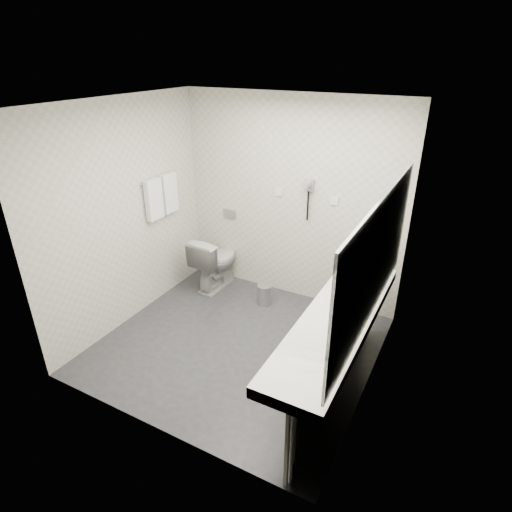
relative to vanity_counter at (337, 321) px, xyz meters
The scene contains 31 objects.
floor 1.39m from the vanity_counter, 169.92° to the left, with size 2.80×2.80×0.00m, color #2B2B30.
ceiling 2.05m from the vanity_counter, 169.92° to the left, with size 2.80×2.80×0.00m, color silver.
wall_back 1.93m from the vanity_counter, 126.87° to the left, with size 2.80×2.80×0.00m, color beige.
wall_front 1.64m from the vanity_counter, 135.64° to the right, with size 2.80×2.80×0.00m, color beige.
wall_left 2.57m from the vanity_counter, behind, with size 2.60×2.60×0.00m, color beige.
wall_right 0.56m from the vanity_counter, 36.03° to the left, with size 2.60×2.60×0.00m, color beige.
vanity_counter is the anchor object (origin of this frame).
vanity_panel 0.43m from the vanity_counter, ahead, with size 0.03×2.15×0.75m, color gray.
vanity_post_near 1.12m from the vanity_counter, 86.97° to the right, with size 0.06×0.06×0.75m, color silver.
vanity_post_far 1.12m from the vanity_counter, 86.97° to the left, with size 0.06×0.06×0.75m, color silver.
mirror 0.70m from the vanity_counter, ahead, with size 0.02×2.20×1.05m, color #B2BCC6.
basin_near 0.65m from the vanity_counter, 90.00° to the right, with size 0.40×0.31×0.05m, color silver.
basin_far 0.65m from the vanity_counter, 90.00° to the left, with size 0.40×0.31×0.05m, color silver.
faucet_near 0.69m from the vanity_counter, 73.30° to the right, with size 0.04×0.04×0.15m, color silver.
faucet_far 0.69m from the vanity_counter, 73.30° to the left, with size 0.04×0.04×0.15m, color silver.
soap_bottle_a 0.12m from the vanity_counter, 128.68° to the left, with size 0.05×0.05×0.12m, color white.
soap_bottle_c 0.16m from the vanity_counter, 67.68° to the right, with size 0.04×0.04×0.10m, color white.
glass_left 0.29m from the vanity_counter, 40.96° to the left, with size 0.05×0.05×0.10m, color silver.
glass_right 0.43m from the vanity_counter, 71.40° to the left, with size 0.06×0.06×0.12m, color silver.
toilet 2.39m from the vanity_counter, 149.86° to the left, with size 0.41×0.73×0.74m, color silver.
flush_plate 2.48m from the vanity_counter, 143.06° to the left, with size 0.18×0.02×0.12m, color #B2B5BA.
pedal_bin 1.79m from the vanity_counter, 139.06° to the left, with size 0.18×0.18×0.25m, color #B2B5BA.
bin_lid 1.74m from the vanity_counter, 139.06° to the left, with size 0.18×0.18×0.01m, color #B2B5BA.
towel_rail 2.69m from the vanity_counter, 163.14° to the left, with size 0.02×0.02×0.62m, color silver.
towel_near 2.59m from the vanity_counter, 166.10° to the left, with size 0.07×0.24×0.48m, color white.
towel_far 2.67m from the vanity_counter, 160.15° to the left, with size 0.07×0.24×0.48m, color white.
dryer_cradle 1.85m from the vanity_counter, 120.76° to the left, with size 0.10×0.04×0.14m, color gray.
dryer_barrel 1.81m from the vanity_counter, 122.01° to the left, with size 0.08×0.08×0.14m, color gray.
dryer_cord 1.76m from the vanity_counter, 121.02° to the left, with size 0.02×0.02×0.35m, color black.
switch_plate_a 2.04m from the vanity_counter, 130.59° to the left, with size 0.09×0.02×0.09m, color silver.
switch_plate_b 1.69m from the vanity_counter, 111.13° to the left, with size 0.09×0.02×0.09m, color silver.
Camera 1 is at (1.93, -3.19, 2.90)m, focal length 29.64 mm.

